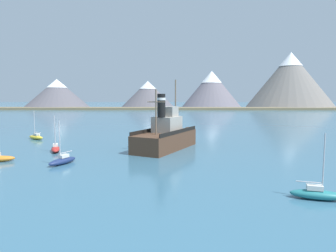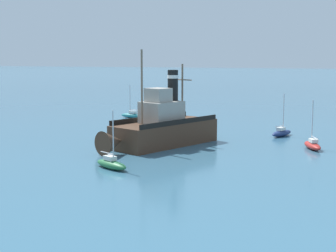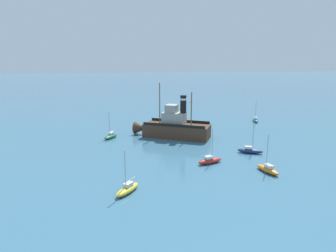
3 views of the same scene
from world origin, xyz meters
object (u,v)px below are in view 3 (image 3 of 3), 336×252
sailboat_yellow (127,189)px  sailboat_navy (250,150)px  sailboat_orange (268,169)px  old_tugboat (174,127)px  sailboat_green (111,136)px  sailboat_teal (255,120)px  sailboat_red (210,160)px

sailboat_yellow → sailboat_navy: same height
sailboat_orange → old_tugboat: bearing=25.1°
sailboat_green → sailboat_navy: 24.67m
sailboat_green → sailboat_teal: 34.17m
sailboat_yellow → sailboat_orange: size_ratio=1.00×
sailboat_teal → sailboat_yellow: bearing=139.3°
sailboat_red → old_tugboat: bearing=10.2°
sailboat_yellow → old_tugboat: bearing=-20.5°
old_tugboat → sailboat_orange: bearing=-154.9°
sailboat_yellow → sailboat_red: bearing=-55.2°
old_tugboat → sailboat_navy: old_tugboat is taller
sailboat_orange → sailboat_red: bearing=56.0°
sailboat_yellow → sailboat_teal: (34.32, -29.54, 0.00)m
old_tugboat → sailboat_yellow: size_ratio=2.94×
sailboat_orange → sailboat_navy: bearing=-7.3°
old_tugboat → sailboat_teal: bearing=-61.5°
sailboat_green → sailboat_navy: (-12.02, -21.54, 0.00)m
sailboat_orange → sailboat_green: bearing=45.8°
sailboat_green → sailboat_teal: bearing=-71.6°
sailboat_red → sailboat_teal: bearing=-34.6°
sailboat_yellow → sailboat_green: size_ratio=1.00×
sailboat_red → sailboat_green: 21.15m
sailboat_navy → sailboat_red: bearing=116.5°
sailboat_green → sailboat_orange: 28.64m
old_tugboat → sailboat_orange: old_tugboat is taller
sailboat_navy → old_tugboat: bearing=41.4°
sailboat_orange → sailboat_teal: size_ratio=1.00×
sailboat_red → sailboat_teal: (26.46, -18.24, 0.00)m
sailboat_red → sailboat_green: bearing=42.1°
sailboat_green → sailboat_orange: (-19.96, -20.53, 0.00)m
old_tugboat → sailboat_red: size_ratio=2.94×
sailboat_orange → sailboat_teal: same height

